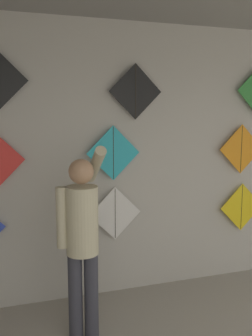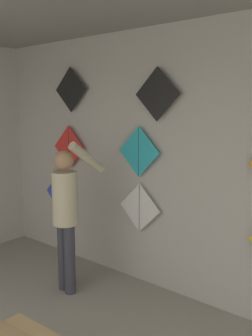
{
  "view_description": "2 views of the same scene",
  "coord_description": "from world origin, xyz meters",
  "px_view_note": "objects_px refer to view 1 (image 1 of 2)",
  "views": [
    {
      "loc": [
        -1.19,
        -0.28,
        1.92
      ],
      "look_at": [
        -0.11,
        3.06,
        1.38
      ],
      "focal_mm": 40.0,
      "sensor_mm": 36.0,
      "label": 1
    },
    {
      "loc": [
        2.32,
        0.13,
        1.99
      ],
      "look_at": [
        -0.14,
        3.06,
        1.36
      ],
      "focal_mm": 40.0,
      "sensor_mm": 36.0,
      "label": 2
    }
  ],
  "objects_px": {
    "shopkeeper": "(82,233)",
    "kite_2": "(241,207)",
    "kite_1": "(115,213)",
    "kite_5": "(241,149)",
    "kite_4": "(113,153)",
    "kite_7": "(135,92)"
  },
  "relations": [
    {
      "from": "kite_7",
      "to": "kite_4",
      "type": "bearing_deg",
      "value": 180.0
    },
    {
      "from": "shopkeeper",
      "to": "kite_7",
      "type": "bearing_deg",
      "value": 52.95
    },
    {
      "from": "kite_1",
      "to": "kite_4",
      "type": "bearing_deg",
      "value": 180.0
    },
    {
      "from": "kite_1",
      "to": "kite_2",
      "type": "height_order",
      "value": "kite_1"
    },
    {
      "from": "kite_5",
      "to": "kite_2",
      "type": "bearing_deg",
      "value": 0.0
    },
    {
      "from": "shopkeeper",
      "to": "kite_2",
      "type": "height_order",
      "value": "shopkeeper"
    },
    {
      "from": "kite_1",
      "to": "kite_5",
      "type": "bearing_deg",
      "value": 0.0
    },
    {
      "from": "kite_2",
      "to": "kite_4",
      "type": "xyz_separation_m",
      "value": [
        -1.54,
        0.0,
        0.68
      ]
    },
    {
      "from": "shopkeeper",
      "to": "kite_7",
      "type": "height_order",
      "value": "kite_7"
    },
    {
      "from": "kite_7",
      "to": "shopkeeper",
      "type": "bearing_deg",
      "value": -136.76
    },
    {
      "from": "kite_2",
      "to": "kite_1",
      "type": "bearing_deg",
      "value": 180.0
    },
    {
      "from": "kite_4",
      "to": "kite_5",
      "type": "distance_m",
      "value": 1.5
    },
    {
      "from": "kite_1",
      "to": "kite_5",
      "type": "xyz_separation_m",
      "value": [
        1.48,
        0.0,
        0.62
      ]
    },
    {
      "from": "kite_5",
      "to": "kite_7",
      "type": "xyz_separation_m",
      "value": [
        -1.27,
        0.0,
        0.62
      ]
    },
    {
      "from": "shopkeeper",
      "to": "kite_2",
      "type": "distance_m",
      "value": 2.11
    },
    {
      "from": "shopkeeper",
      "to": "kite_4",
      "type": "relative_size",
      "value": 2.97
    },
    {
      "from": "kite_2",
      "to": "kite_7",
      "type": "bearing_deg",
      "value": 180.0
    },
    {
      "from": "kite_5",
      "to": "kite_7",
      "type": "distance_m",
      "value": 1.41
    },
    {
      "from": "kite_1",
      "to": "shopkeeper",
      "type": "bearing_deg",
      "value": -126.13
    },
    {
      "from": "shopkeeper",
      "to": "kite_5",
      "type": "height_order",
      "value": "kite_5"
    },
    {
      "from": "kite_1",
      "to": "kite_7",
      "type": "bearing_deg",
      "value": 0.0
    },
    {
      "from": "kite_1",
      "to": "kite_2",
      "type": "xyz_separation_m",
      "value": [
        1.52,
        0.0,
        -0.06
      ]
    }
  ]
}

